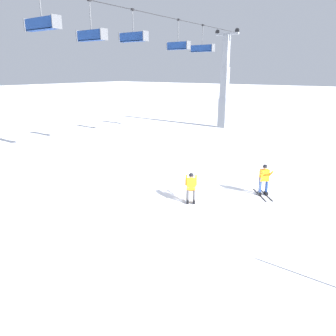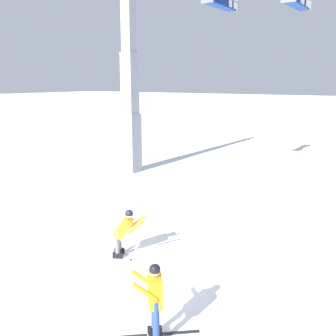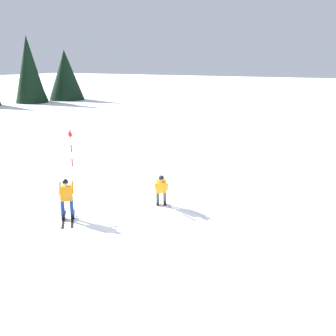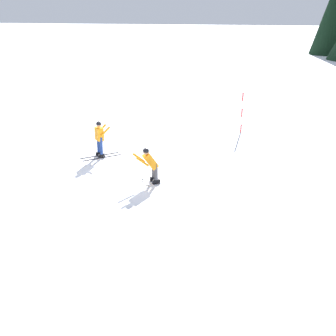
{
  "view_description": "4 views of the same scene",
  "coord_description": "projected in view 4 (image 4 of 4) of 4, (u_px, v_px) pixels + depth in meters",
  "views": [
    {
      "loc": [
        -12.94,
        -6.74,
        5.92
      ],
      "look_at": [
        -1.32,
        1.56,
        1.62
      ],
      "focal_mm": 34.61,
      "sensor_mm": 36.0,
      "label": 1
    },
    {
      "loc": [
        5.77,
        -7.03,
        4.82
      ],
      "look_at": [
        -0.12,
        1.73,
        2.43
      ],
      "focal_mm": 41.12,
      "sensor_mm": 36.0,
      "label": 2
    },
    {
      "loc": [
        11.83,
        7.89,
        5.76
      ],
      "look_at": [
        -1.78,
        0.39,
        1.38
      ],
      "focal_mm": 40.76,
      "sensor_mm": 36.0,
      "label": 3
    },
    {
      "loc": [
        -4.4,
        15.04,
        6.21
      ],
      "look_at": [
        -1.78,
        2.06,
        1.21
      ],
      "focal_mm": 46.52,
      "sensor_mm": 36.0,
      "label": 4
    }
  ],
  "objects": [
    {
      "name": "skier_distant_uphill",
      "position": [
        100.0,
        137.0,
        18.55
      ],
      "size": [
        1.61,
        1.47,
        1.6
      ],
      "color": "black",
      "rests_on": "ground_plane"
    },
    {
      "name": "trail_marker_pole",
      "position": [
        242.0,
        111.0,
        22.07
      ],
      "size": [
        0.07,
        0.28,
        2.07
      ],
      "color": "red",
      "rests_on": "ground_plane"
    },
    {
      "name": "skier_carving_main",
      "position": [
        150.0,
        163.0,
        15.83
      ],
      "size": [
        1.71,
        1.34,
        1.51
      ],
      "color": "white",
      "rests_on": "ground_plane"
    },
    {
      "name": "ground_plane",
      "position": [
        133.0,
        176.0,
        16.81
      ],
      "size": [
        260.0,
        260.0,
        0.0
      ],
      "primitive_type": "plane",
      "color": "white"
    }
  ]
}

